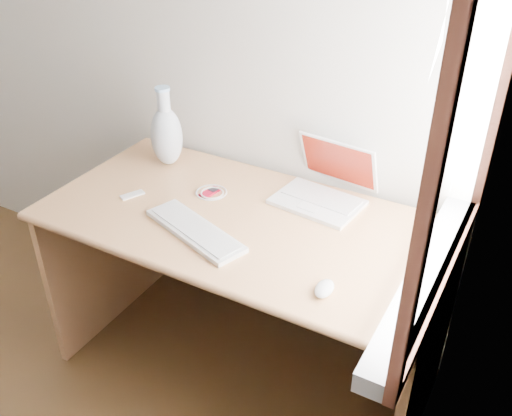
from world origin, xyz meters
The scene contains 10 objects.
back_wall centered at (0.00, 1.75, 1.30)m, with size 3.50×0.04×2.60m, color silver.
window centered at (1.72, 1.30, 1.28)m, with size 0.11×0.99×1.10m.
desk centered at (1.03, 1.44, 0.54)m, with size 1.44×0.72×0.76m.
laptop centered at (1.22, 1.61, 0.81)m, with size 0.33×0.29×0.21m.
external_keyboard centered at (0.94, 1.19, 0.77)m, with size 0.43×0.25×0.02m.
mouse centered at (1.44, 1.12, 0.78)m, with size 0.05×0.09×0.03m, color white.
ipod centered at (0.83, 1.44, 0.76)m, with size 0.05×0.09×0.01m.
cable_coil centered at (0.84, 1.44, 0.76)m, with size 0.12×0.12×0.01m, color white.
remote centered at (0.59, 1.28, 0.76)m, with size 0.03×0.09×0.01m, color white.
vase centered at (0.55, 1.56, 0.89)m, with size 0.13×0.13×0.33m.
Camera 1 is at (1.89, -0.10, 1.85)m, focal length 40.00 mm.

